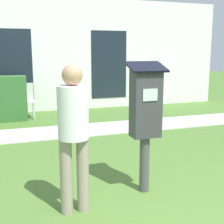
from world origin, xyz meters
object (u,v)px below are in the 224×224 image
person_standing (73,128)px  outdoor_chair_left (25,98)px  parking_meter (146,111)px  outdoor_chair_middle (74,93)px

person_standing → outdoor_chair_left: person_standing is taller
parking_meter → person_standing: 0.95m
person_standing → outdoor_chair_left: (-0.20, 5.12, -0.40)m
parking_meter → outdoor_chair_left: bearing=102.8°
parking_meter → outdoor_chair_middle: parking_meter is taller
outdoor_chair_left → parking_meter: bearing=-77.8°
outdoor_chair_left → outdoor_chair_middle: 1.43m
parking_meter → outdoor_chair_left: 5.04m
outdoor_chair_left → outdoor_chair_middle: bearing=16.6°
person_standing → outdoor_chair_middle: size_ratio=1.76×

